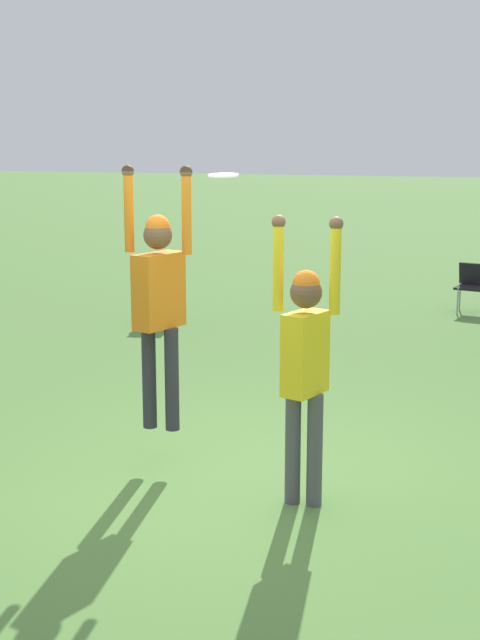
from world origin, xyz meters
name	(u,v)px	position (x,y,z in m)	size (l,w,h in m)	color
ground_plane	(227,479)	(0.00, 0.00, 0.00)	(120.00, 120.00, 0.00)	#56843D
person_jumping	(159,291)	(-0.65, 0.17, 1.51)	(0.62, 0.50, 2.23)	#2D2D38
person_defending	(305,354)	(0.72, -0.28, 1.18)	(0.53, 0.42, 2.22)	#4C4C51
frisbee	(223,175)	(-0.04, 0.06, 2.48)	(0.24, 0.24, 0.03)	white
camping_chair_0	(161,289)	(-3.06, 5.73, 0.52)	(0.58, 0.62, 0.86)	gray
camping_chair_3	(473,283)	(1.38, 8.08, 0.47)	(0.57, 0.61, 0.78)	gray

